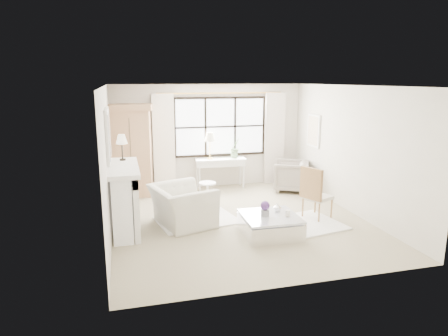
% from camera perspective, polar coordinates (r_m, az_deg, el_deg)
% --- Properties ---
extents(floor, '(5.50, 5.50, 0.00)m').
position_cam_1_polar(floor, '(8.25, 2.09, -7.42)').
color(floor, tan).
rests_on(floor, ground).
extents(ceiling, '(5.50, 5.50, 0.00)m').
position_cam_1_polar(ceiling, '(7.75, 2.25, 11.67)').
color(ceiling, white).
rests_on(ceiling, ground).
extents(wall_back, '(5.00, 0.00, 5.00)m').
position_cam_1_polar(wall_back, '(10.52, -2.15, 4.54)').
color(wall_back, beige).
rests_on(wall_back, ground).
extents(wall_front, '(5.00, 0.00, 5.00)m').
position_cam_1_polar(wall_front, '(5.39, 10.62, -3.51)').
color(wall_front, beige).
rests_on(wall_front, ground).
extents(wall_left, '(0.00, 5.50, 5.50)m').
position_cam_1_polar(wall_left, '(7.57, -16.26, 0.86)').
color(wall_left, beige).
rests_on(wall_left, ground).
extents(wall_right, '(0.00, 5.50, 5.50)m').
position_cam_1_polar(wall_right, '(8.93, 17.74, 2.50)').
color(wall_right, beige).
rests_on(wall_right, ground).
extents(window_pane, '(2.40, 0.02, 1.50)m').
position_cam_1_polar(window_pane, '(10.54, -0.54, 5.93)').
color(window_pane, white).
rests_on(window_pane, wall_back).
extents(window_frame, '(2.50, 0.04, 1.50)m').
position_cam_1_polar(window_frame, '(10.53, -0.52, 5.92)').
color(window_frame, black).
rests_on(window_frame, wall_back).
extents(curtain_rod, '(3.30, 0.04, 0.04)m').
position_cam_1_polar(curtain_rod, '(10.41, -0.46, 10.65)').
color(curtain_rod, gold).
rests_on(curtain_rod, wall_back).
extents(curtain_left, '(0.55, 0.10, 2.47)m').
position_cam_1_polar(curtain_left, '(10.25, -8.60, 3.54)').
color(curtain_left, white).
rests_on(curtain_left, ground).
extents(curtain_right, '(0.55, 0.10, 2.47)m').
position_cam_1_polar(curtain_right, '(10.97, 7.21, 4.17)').
color(curtain_right, silver).
rests_on(curtain_right, ground).
extents(fireplace, '(0.58, 1.66, 1.26)m').
position_cam_1_polar(fireplace, '(7.74, -14.27, -4.14)').
color(fireplace, white).
rests_on(fireplace, ground).
extents(mirror_frame, '(0.05, 1.15, 0.95)m').
position_cam_1_polar(mirror_frame, '(7.49, -16.26, 4.55)').
color(mirror_frame, silver).
rests_on(mirror_frame, wall_left).
extents(mirror_glass, '(0.02, 1.00, 0.80)m').
position_cam_1_polar(mirror_glass, '(7.49, -16.03, 4.56)').
color(mirror_glass, silver).
rests_on(mirror_glass, wall_left).
extents(art_frame, '(0.04, 0.62, 0.82)m').
position_cam_1_polar(art_frame, '(10.35, 12.68, 5.22)').
color(art_frame, white).
rests_on(art_frame, wall_right).
extents(art_canvas, '(0.01, 0.52, 0.72)m').
position_cam_1_polar(art_canvas, '(10.34, 12.58, 5.22)').
color(art_canvas, beige).
rests_on(art_canvas, wall_right).
extents(mantel_lamp, '(0.22, 0.22, 0.51)m').
position_cam_1_polar(mantel_lamp, '(8.04, -14.42, 3.84)').
color(mantel_lamp, black).
rests_on(mantel_lamp, fireplace).
extents(armoire, '(1.21, 0.86, 2.24)m').
position_cam_1_polar(armoire, '(9.98, -13.25, 2.55)').
color(armoire, tan).
rests_on(armoire, floor).
extents(console_table, '(1.33, 0.53, 0.80)m').
position_cam_1_polar(console_table, '(10.48, -0.51, -0.77)').
color(console_table, silver).
rests_on(console_table, floor).
extents(console_lamp, '(0.28, 0.28, 0.69)m').
position_cam_1_polar(console_lamp, '(10.24, -2.05, 4.36)').
color(console_lamp, '#C19343').
rests_on(console_lamp, console_table).
extents(orchid_plant, '(0.37, 0.35, 0.53)m').
position_cam_1_polar(orchid_plant, '(10.46, 1.61, 2.92)').
color(orchid_plant, '#59774F').
rests_on(orchid_plant, console_table).
extents(side_table, '(0.40, 0.40, 0.51)m').
position_cam_1_polar(side_table, '(9.20, -2.39, -3.14)').
color(side_table, silver).
rests_on(side_table, floor).
extents(rug_left, '(1.74, 1.38, 0.03)m').
position_cam_1_polar(rug_left, '(8.22, -3.86, -7.42)').
color(rug_left, white).
rests_on(rug_left, floor).
extents(rug_right, '(1.84, 1.51, 0.03)m').
position_cam_1_polar(rug_right, '(8.07, 10.59, -8.01)').
color(rug_right, white).
rests_on(rug_right, floor).
extents(club_armchair, '(1.34, 1.45, 0.78)m').
position_cam_1_polar(club_armchair, '(7.91, -5.98, -5.39)').
color(club_armchair, beige).
rests_on(club_armchair, floor).
extents(wingback_chair, '(1.15, 1.13, 0.78)m').
position_cam_1_polar(wingback_chair, '(10.40, 9.55, -1.11)').
color(wingback_chair, gray).
rests_on(wingback_chair, floor).
extents(french_chair, '(0.64, 0.64, 1.08)m').
position_cam_1_polar(french_chair, '(8.44, 13.07, -5.06)').
color(french_chair, '#A57745').
rests_on(french_chair, floor).
extents(coffee_table, '(1.03, 1.03, 0.38)m').
position_cam_1_polar(coffee_table, '(7.48, 6.58, -8.16)').
color(coffee_table, white).
rests_on(coffee_table, floor).
extents(planter_box, '(0.17, 0.17, 0.11)m').
position_cam_1_polar(planter_box, '(7.38, 5.87, -6.37)').
color(planter_box, slate).
rests_on(planter_box, coffee_table).
extents(planter_flowers, '(0.17, 0.17, 0.17)m').
position_cam_1_polar(planter_flowers, '(7.34, 5.89, -5.35)').
color(planter_flowers, '#522D71').
rests_on(planter_flowers, planter_box).
extents(pillar_candle, '(0.08, 0.08, 0.12)m').
position_cam_1_polar(pillar_candle, '(7.38, 9.09, -6.42)').
color(pillar_candle, beige).
rests_on(pillar_candle, coffee_table).
extents(coffee_vase, '(0.20, 0.20, 0.16)m').
position_cam_1_polar(coffee_vase, '(7.63, 7.58, -5.58)').
color(coffee_vase, silver).
rests_on(coffee_vase, coffee_table).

